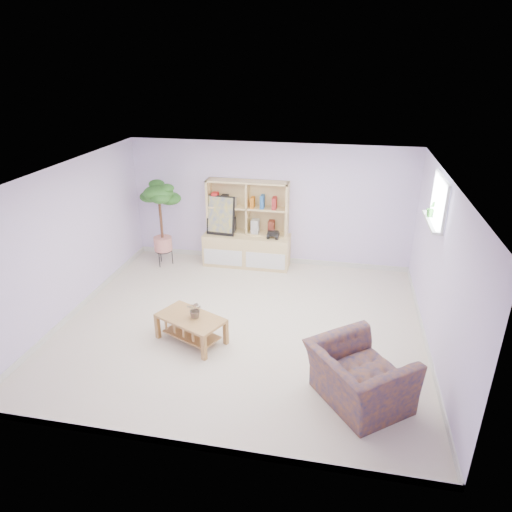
% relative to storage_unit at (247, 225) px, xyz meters
% --- Properties ---
extents(floor, '(5.50, 5.00, 0.01)m').
position_rel_storage_unit_xyz_m(floor, '(0.40, -2.24, -0.85)').
color(floor, beige).
rests_on(floor, ground).
extents(ceiling, '(5.50, 5.00, 0.01)m').
position_rel_storage_unit_xyz_m(ceiling, '(0.40, -2.24, 1.55)').
color(ceiling, white).
rests_on(ceiling, walls).
extents(walls, '(5.51, 5.01, 2.40)m').
position_rel_storage_unit_xyz_m(walls, '(0.40, -2.24, 0.35)').
color(walls, '#DDCCFF').
rests_on(walls, floor).
extents(baseboard, '(5.50, 5.00, 0.10)m').
position_rel_storage_unit_xyz_m(baseboard, '(0.40, -2.24, -0.80)').
color(baseboard, silver).
rests_on(baseboard, floor).
extents(window, '(0.10, 0.98, 0.68)m').
position_rel_storage_unit_xyz_m(window, '(3.13, -1.64, 1.15)').
color(window, '#CEE2FF').
rests_on(window, walls).
extents(window_sill, '(0.14, 1.00, 0.04)m').
position_rel_storage_unit_xyz_m(window_sill, '(3.07, -1.64, 0.83)').
color(window_sill, silver).
rests_on(window_sill, walls).
extents(storage_unit, '(1.69, 0.57, 1.69)m').
position_rel_storage_unit_xyz_m(storage_unit, '(0.00, 0.00, 0.00)').
color(storage_unit, '#DDB46A').
rests_on(storage_unit, floor).
extents(poster, '(0.57, 0.18, 0.77)m').
position_rel_storage_unit_xyz_m(poster, '(-0.50, -0.06, 0.17)').
color(poster, yellow).
rests_on(poster, storage_unit).
extents(toy_truck, '(0.30, 0.21, 0.16)m').
position_rel_storage_unit_xyz_m(toy_truck, '(0.54, -0.07, -0.13)').
color(toy_truck, black).
rests_on(toy_truck, storage_unit).
extents(coffee_table, '(1.11, 0.90, 0.40)m').
position_rel_storage_unit_xyz_m(coffee_table, '(-0.23, -2.79, -0.65)').
color(coffee_table, '#AC7736').
rests_on(coffee_table, floor).
extents(table_plant, '(0.26, 0.23, 0.26)m').
position_rel_storage_unit_xyz_m(table_plant, '(-0.15, -2.78, -0.32)').
color(table_plant, '#1A7821').
rests_on(table_plant, coffee_table).
extents(floor_tree, '(0.78, 0.78, 1.70)m').
position_rel_storage_unit_xyz_m(floor_tree, '(-1.63, -0.31, 0.00)').
color(floor_tree, '#2C6A27').
rests_on(floor_tree, floor).
extents(armchair, '(1.43, 1.46, 0.82)m').
position_rel_storage_unit_xyz_m(armchair, '(2.15, -3.62, -0.44)').
color(armchair, navy).
rests_on(armchair, floor).
extents(sill_plant, '(0.15, 0.13, 0.25)m').
position_rel_storage_unit_xyz_m(sill_plant, '(3.07, -1.45, 0.98)').
color(sill_plant, '#2C6A27').
rests_on(sill_plant, window_sill).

